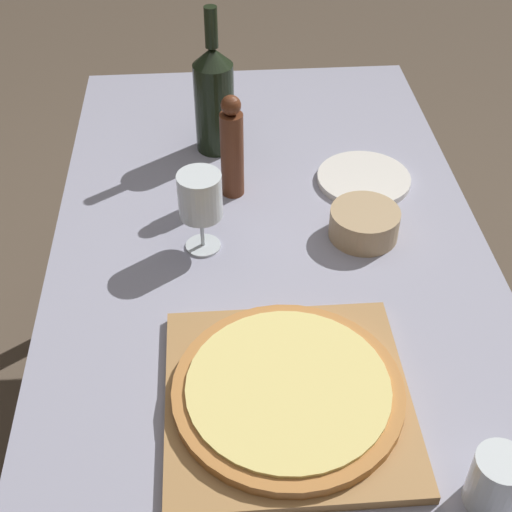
{
  "coord_description": "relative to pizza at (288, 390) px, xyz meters",
  "views": [
    {
      "loc": [
        -0.11,
        -0.96,
        1.65
      ],
      "look_at": [
        -0.04,
        -0.0,
        0.81
      ],
      "focal_mm": 50.0,
      "sensor_mm": 36.0,
      "label": 1
    }
  ],
  "objects": [
    {
      "name": "ground_plane",
      "position": [
        0.01,
        0.28,
        -0.78
      ],
      "size": [
        12.0,
        12.0,
        0.0
      ],
      "primitive_type": "plane",
      "color": "brown"
    },
    {
      "name": "wine_bottle",
      "position": [
        -0.09,
        0.74,
        0.1
      ],
      "size": [
        0.09,
        0.09,
        0.33
      ],
      "color": "black",
      "rests_on": "dining_table"
    },
    {
      "name": "pizza",
      "position": [
        0.0,
        0.0,
        0.0
      ],
      "size": [
        0.36,
        0.36,
        0.02
      ],
      "color": "#BC7A3D",
      "rests_on": "cutting_board"
    },
    {
      "name": "dinner_plate",
      "position": [
        0.23,
        0.58,
        -0.02
      ],
      "size": [
        0.2,
        0.2,
        0.01
      ],
      "color": "silver",
      "rests_on": "dining_table"
    },
    {
      "name": "pepper_mill",
      "position": [
        -0.06,
        0.56,
        0.08
      ],
      "size": [
        0.05,
        0.05,
        0.23
      ],
      "color": "#5B2D19",
      "rests_on": "dining_table"
    },
    {
      "name": "wine_glass",
      "position": [
        -0.12,
        0.38,
        0.09
      ],
      "size": [
        0.08,
        0.08,
        0.17
      ],
      "color": "silver",
      "rests_on": "dining_table"
    },
    {
      "name": "small_bowl",
      "position": [
        0.19,
        0.4,
        0.0
      ],
      "size": [
        0.14,
        0.14,
        0.06
      ],
      "color": "tan",
      "rests_on": "dining_table"
    },
    {
      "name": "cutting_board",
      "position": [
        0.0,
        0.0,
        -0.02
      ],
      "size": [
        0.38,
        0.38,
        0.02
      ],
      "color": "#A87A47",
      "rests_on": "dining_table"
    },
    {
      "name": "drinking_tumbler",
      "position": [
        0.26,
        -0.19,
        0.02
      ],
      "size": [
        0.07,
        0.07,
        0.1
      ],
      "color": "silver",
      "rests_on": "dining_table"
    },
    {
      "name": "dining_table",
      "position": [
        0.01,
        0.28,
        -0.12
      ],
      "size": [
        0.85,
        1.68,
        0.75
      ],
      "color": "#9393A8",
      "rests_on": "ground_plane"
    }
  ]
}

